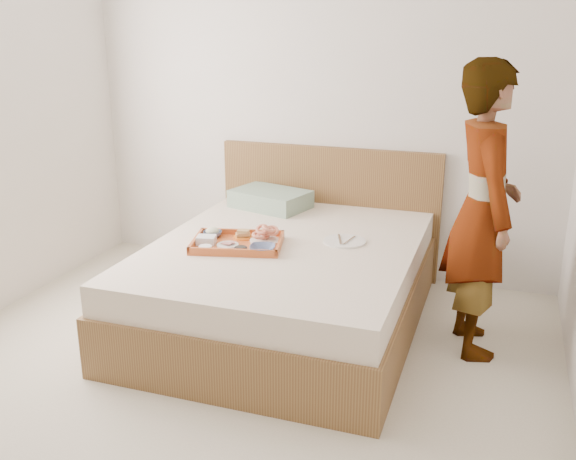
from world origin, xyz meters
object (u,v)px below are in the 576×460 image
(tray, at_px, (237,242))
(dinner_plate, at_px, (344,241))
(bed, at_px, (286,283))
(person, at_px, (483,211))

(tray, relative_size, dinner_plate, 2.02)
(bed, relative_size, dinner_plate, 7.67)
(bed, bearing_deg, person, 3.44)
(bed, height_order, person, person)
(bed, xyz_separation_m, person, (1.13, 0.07, 0.56))
(dinner_plate, bearing_deg, person, -4.87)
(tray, distance_m, dinner_plate, 0.65)
(dinner_plate, height_order, person, person)
(bed, height_order, dinner_plate, dinner_plate)
(tray, bearing_deg, person, -4.71)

